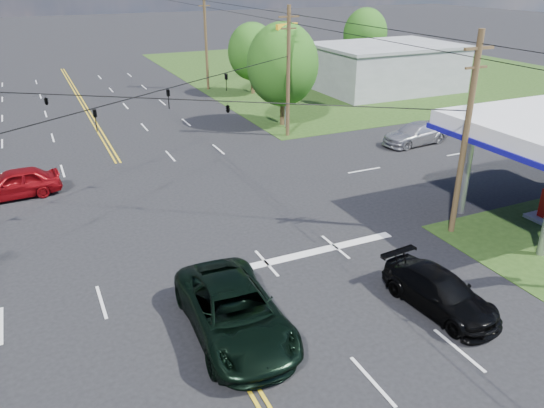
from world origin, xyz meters
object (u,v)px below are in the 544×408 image
pole_ne (288,71)px  suv_black (440,292)px  retail_ne (386,69)px  tree_right_b (252,52)px  tree_right_a (283,65)px  tree_far_r (365,34)px  pole_se (466,134)px  pickup_dkgreen (235,312)px  pole_right_far (206,39)px

pole_ne → suv_black: (-4.97, -22.76, -4.20)m
retail_ne → tree_right_b: tree_right_b is taller
pole_ne → tree_right_a: (1.00, 3.00, -0.05)m
tree_far_r → tree_right_b: bearing=-161.1°
retail_ne → suv_black: (-21.97, -33.76, -1.48)m
pole_se → suv_black: bearing=-136.2°
tree_right_a → pickup_dkgreen: 27.78m
tree_right_b → tree_far_r: 18.50m
suv_black → pole_right_far: bearing=77.6°
pole_se → pole_ne: (0.00, 18.00, 0.00)m
pole_ne → pickup_dkgreen: bearing=-120.8°
retail_ne → pole_ne: pole_ne is taller
retail_ne → pickup_dkgreen: 43.51m
tree_right_b → pole_ne: bearing=-103.1°
tree_right_a → tree_far_r: size_ratio=1.07×
pole_ne → pole_right_far: size_ratio=0.95×
tree_far_r → tree_right_a: bearing=-138.0°
pole_right_far → pole_ne: bearing=-90.0°
pole_right_far → tree_right_a: (1.00, -16.00, -0.30)m
suv_black → pickup_dkgreen: bearing=160.9°
pole_right_far → suv_black: pole_right_far is taller
pole_se → pickup_dkgreen: 13.46m
tree_right_b → suv_black: bearing=-102.6°
tree_right_b → pole_se: bearing=-96.1°
tree_right_a → retail_ne: bearing=26.6°
pole_se → tree_right_a: (1.00, 21.00, -0.05)m
pole_ne → tree_right_b: 15.42m
tree_far_r → pickup_dkgreen: 53.81m
pole_ne → tree_right_b: (3.50, 15.00, -0.70)m
retail_ne → tree_far_r: bearing=68.2°
suv_black → tree_right_b: bearing=71.7°
pole_se → tree_right_b: pole_se is taller
pole_right_far → tree_right_a: size_ratio=1.22×
pole_right_far → suv_black: size_ratio=2.03×
retail_ne → tree_far_r: (4.00, 10.00, 2.34)m
pickup_dkgreen → suv_black: pickup_dkgreen is taller
retail_ne → suv_black: 40.31m
pickup_dkgreen → suv_black: size_ratio=1.32×
tree_right_a → pickup_dkgreen: bearing=-119.4°
pole_right_far → pickup_dkgreen: pole_right_far is taller
tree_right_a → pickup_dkgreen: (-13.50, -23.96, -3.97)m
pole_right_far → tree_far_r: pole_right_far is taller
pole_se → pole_right_far: 37.00m
tree_right_b → pickup_dkgreen: bearing=-114.0°
pole_ne → pole_right_far: pole_right_far is taller
retail_ne → tree_right_a: 18.09m
pole_se → suv_black: (-4.97, -4.76, -4.20)m
pole_ne → tree_right_a: 3.16m
tree_right_b → pickup_dkgreen: 39.50m
retail_ne → pickup_dkgreen: retail_ne is taller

